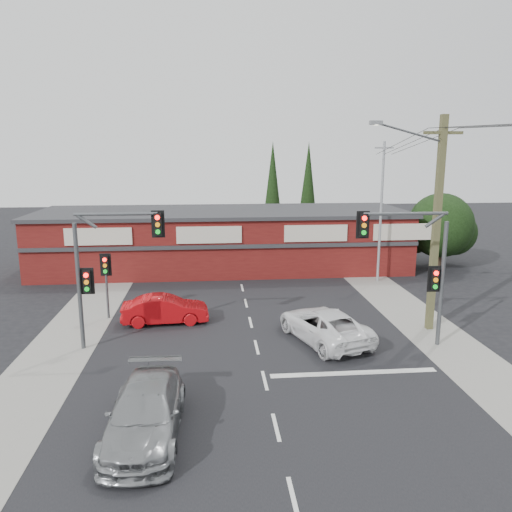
{
  "coord_description": "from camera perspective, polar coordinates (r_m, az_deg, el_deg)",
  "views": [
    {
      "loc": [
        -1.91,
        -18.97,
        8.4
      ],
      "look_at": [
        0.12,
        3.0,
        3.75
      ],
      "focal_mm": 35.0,
      "sensor_mm": 36.0,
      "label": 1
    }
  ],
  "objects": [
    {
      "name": "verge_right",
      "position": [
        27.44,
        17.41,
        -6.46
      ],
      "size": [
        3.0,
        70.0,
        0.02
      ],
      "primitive_type": "cube",
      "color": "gray",
      "rests_on": "ground"
    },
    {
      "name": "red_sedan",
      "position": [
        25.28,
        -10.34,
        -6.03
      ],
      "size": [
        4.32,
        1.73,
        1.4
      ],
      "primitive_type": "imported",
      "rotation": [
        0.0,
        0.0,
        1.63
      ],
      "color": "#B60B10",
      "rests_on": "ground"
    },
    {
      "name": "silver_suv",
      "position": [
        15.93,
        -12.53,
        -17.06
      ],
      "size": [
        2.28,
        5.29,
        1.52
      ],
      "primitive_type": "imported",
      "rotation": [
        0.0,
        0.0,
        -0.03
      ],
      "color": "gray",
      "rests_on": "ground"
    },
    {
      "name": "pedestal_signal",
      "position": [
        26.22,
        -16.78,
        -1.83
      ],
      "size": [
        0.55,
        0.27,
        3.38
      ],
      "color": "#47494C",
      "rests_on": "ground"
    },
    {
      "name": "steel_pole",
      "position": [
        33.04,
        14.09,
        5.12
      ],
      "size": [
        1.2,
        0.16,
        9.0
      ],
      "color": "gray",
      "rests_on": "ground"
    },
    {
      "name": "traffic_mast_right",
      "position": [
        22.26,
        18.05,
        -0.23
      ],
      "size": [
        3.96,
        0.27,
        5.97
      ],
      "color": "#47494C",
      "rests_on": "ground"
    },
    {
      "name": "road_strip",
      "position": [
        25.47,
        -0.69,
        -7.34
      ],
      "size": [
        14.0,
        70.0,
        0.01
      ],
      "primitive_type": "cube",
      "color": "black",
      "rests_on": "ground"
    },
    {
      "name": "lane_dashes",
      "position": [
        20.64,
        0.5,
        -12.06
      ],
      "size": [
        0.12,
        37.19,
        0.01
      ],
      "color": "silver",
      "rests_on": "ground"
    },
    {
      "name": "traffic_mast_left",
      "position": [
        21.91,
        -17.06,
        -0.4
      ],
      "size": [
        3.77,
        0.27,
        5.97
      ],
      "color": "#47494C",
      "rests_on": "ground"
    },
    {
      "name": "utility_pole",
      "position": [
        24.43,
        19.69,
        4.14
      ],
      "size": [
        4.38,
        0.59,
        10.0
      ],
      "color": "brown",
      "rests_on": "ground"
    },
    {
      "name": "tree_cluster",
      "position": [
        38.6,
        20.29,
        2.96
      ],
      "size": [
        5.9,
        5.1,
        5.5
      ],
      "color": "#2D2116",
      "rests_on": "ground"
    },
    {
      "name": "ground",
      "position": [
        20.83,
        0.44,
        -11.87
      ],
      "size": [
        120.0,
        120.0,
        0.0
      ],
      "primitive_type": "plane",
      "color": "black",
      "rests_on": "ground"
    },
    {
      "name": "shop_building",
      "position": [
        36.51,
        -3.77,
        1.99
      ],
      "size": [
        27.3,
        8.4,
        4.22
      ],
      "color": "#501110",
      "rests_on": "ground"
    },
    {
      "name": "stop_line",
      "position": [
        20.12,
        11.12,
        -12.97
      ],
      "size": [
        6.5,
        0.35,
        0.01
      ],
      "primitive_type": "cube",
      "color": "silver",
      "rests_on": "ground"
    },
    {
      "name": "conifer_far",
      "position": [
        45.94,
        5.98,
        8.19
      ],
      "size": [
        1.8,
        1.8,
        9.25
      ],
      "color": "#2D2116",
      "rests_on": "ground"
    },
    {
      "name": "white_suv",
      "position": [
        22.84,
        7.79,
        -7.81
      ],
      "size": [
        3.98,
        5.81,
        1.48
      ],
      "primitive_type": "imported",
      "rotation": [
        0.0,
        0.0,
        3.46
      ],
      "color": "white",
      "rests_on": "ground"
    },
    {
      "name": "verge_left",
      "position": [
        26.23,
        -19.7,
        -7.47
      ],
      "size": [
        3.0,
        70.0,
        0.02
      ],
      "primitive_type": "cube",
      "color": "gray",
      "rests_on": "ground"
    },
    {
      "name": "conifer_near",
      "position": [
        43.41,
        1.91,
        8.04
      ],
      "size": [
        1.8,
        1.8,
        9.25
      ],
      "color": "#2D2116",
      "rests_on": "ground"
    }
  ]
}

